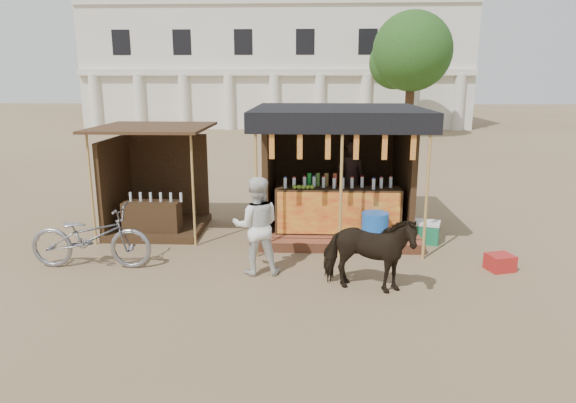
{
  "coord_description": "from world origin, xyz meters",
  "views": [
    {
      "loc": [
        0.42,
        -7.89,
        3.41
      ],
      "look_at": [
        0.0,
        1.6,
        1.1
      ],
      "focal_mm": 32.0,
      "sensor_mm": 36.0,
      "label": 1
    }
  ],
  "objects": [
    {
      "name": "ground",
      "position": [
        0.0,
        0.0,
        0.0
      ],
      "size": [
        120.0,
        120.0,
        0.0
      ],
      "primitive_type": "plane",
      "color": "#846B4C",
      "rests_on": "ground"
    },
    {
      "name": "main_stall",
      "position": [
        1.02,
        3.36,
        1.03
      ],
      "size": [
        3.6,
        3.61,
        2.78
      ],
      "color": "brown",
      "rests_on": "ground"
    },
    {
      "name": "secondary_stall",
      "position": [
        -3.17,
        3.24,
        0.85
      ],
      "size": [
        2.4,
        2.4,
        2.38
      ],
      "color": "#3C2615",
      "rests_on": "ground"
    },
    {
      "name": "cow",
      "position": [
        1.36,
        -0.02,
        0.65
      ],
      "size": [
        1.67,
        1.07,
        1.3
      ],
      "primitive_type": "imported",
      "rotation": [
        0.0,
        0.0,
        1.32
      ],
      "color": "black",
      "rests_on": "ground"
    },
    {
      "name": "motorbike",
      "position": [
        -3.56,
        0.85,
        0.58
      ],
      "size": [
        2.22,
        0.8,
        1.16
      ],
      "primitive_type": "imported",
      "rotation": [
        0.0,
        0.0,
        1.59
      ],
      "color": "gray",
      "rests_on": "ground"
    },
    {
      "name": "bystander",
      "position": [
        -0.51,
        0.7,
        0.87
      ],
      "size": [
        0.92,
        0.75,
        1.75
      ],
      "primitive_type": "imported",
      "rotation": [
        0.0,
        0.0,
        3.26
      ],
      "color": "silver",
      "rests_on": "ground"
    },
    {
      "name": "blue_barrel",
      "position": [
        1.72,
        2.0,
        0.39
      ],
      "size": [
        0.64,
        0.64,
        0.79
      ],
      "primitive_type": "cylinder",
      "rotation": [
        0.0,
        0.0,
        0.23
      ],
      "color": "blue",
      "rests_on": "ground"
    },
    {
      "name": "red_crate",
      "position": [
        3.87,
        1.02,
        0.15
      ],
      "size": [
        0.53,
        0.5,
        0.29
      ],
      "primitive_type": "cube",
      "rotation": [
        0.0,
        0.0,
        0.29
      ],
      "color": "#A61F1B",
      "rests_on": "ground"
    },
    {
      "name": "cooler",
      "position": [
        2.83,
        2.6,
        0.23
      ],
      "size": [
        0.74,
        0.61,
        0.46
      ],
      "color": "#197246",
      "rests_on": "ground"
    },
    {
      "name": "background_building",
      "position": [
        -2.0,
        29.94,
        3.98
      ],
      "size": [
        26.0,
        7.45,
        8.18
      ],
      "color": "silver",
      "rests_on": "ground"
    },
    {
      "name": "tree",
      "position": [
        5.81,
        22.14,
        4.63
      ],
      "size": [
        4.5,
        4.4,
        7.0
      ],
      "color": "#382314",
      "rests_on": "ground"
    }
  ]
}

